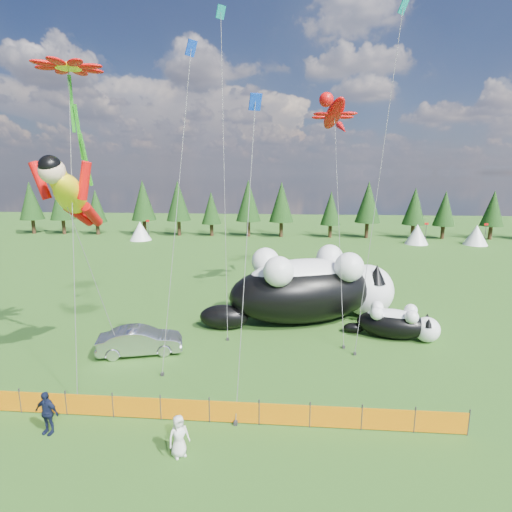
{
  "coord_description": "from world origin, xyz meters",
  "views": [
    {
      "loc": [
        4.06,
        -17.17,
        9.85
      ],
      "look_at": [
        2.29,
        4.0,
        5.42
      ],
      "focal_mm": 28.0,
      "sensor_mm": 36.0,
      "label": 1
    }
  ],
  "objects": [
    {
      "name": "ground",
      "position": [
        0.0,
        0.0,
        0.0
      ],
      "size": [
        160.0,
        160.0,
        0.0
      ],
      "primitive_type": "plane",
      "color": "#11390A",
      "rests_on": "ground"
    },
    {
      "name": "safety_fence",
      "position": [
        0.0,
        -3.0,
        0.5
      ],
      "size": [
        22.06,
        0.06,
        1.1
      ],
      "color": "#262626",
      "rests_on": "ground"
    },
    {
      "name": "tree_line",
      "position": [
        0.0,
        45.0,
        4.0
      ],
      "size": [
        90.0,
        4.0,
        8.0
      ],
      "primitive_type": null,
      "color": "black",
      "rests_on": "ground"
    },
    {
      "name": "festival_tents",
      "position": [
        11.0,
        40.0,
        1.4
      ],
      "size": [
        50.0,
        3.2,
        2.8
      ],
      "primitive_type": null,
      "color": "white",
      "rests_on": "ground"
    },
    {
      "name": "cat_large",
      "position": [
        5.66,
        8.81,
        2.33
      ],
      "size": [
        13.15,
        7.81,
        4.9
      ],
      "rotation": [
        0.0,
        0.0,
        0.33
      ],
      "color": "black",
      "rests_on": "ground"
    },
    {
      "name": "cat_small",
      "position": [
        10.65,
        6.24,
        0.96
      ],
      "size": [
        5.56,
        2.87,
        2.03
      ],
      "rotation": [
        0.0,
        0.0,
        -0.23
      ],
      "color": "black",
      "rests_on": "ground"
    },
    {
      "name": "car",
      "position": [
        -4.05,
        2.86,
        0.75
      ],
      "size": [
        4.81,
        2.75,
        1.5
      ],
      "primitive_type": "imported",
      "rotation": [
        0.0,
        0.0,
        1.84
      ],
      "color": "#B7B7BC",
      "rests_on": "ground"
    },
    {
      "name": "spectator_c",
      "position": [
        -5.07,
        -4.18,
        0.87
      ],
      "size": [
        1.1,
        0.71,
        1.73
      ],
      "primitive_type": "imported",
      "rotation": [
        0.0,
        0.0,
        -0.2
      ],
      "color": "#121833",
      "rests_on": "ground"
    },
    {
      "name": "spectator_e",
      "position": [
        0.32,
        -5.0,
        0.78
      ],
      "size": [
        0.9,
        0.85,
        1.55
      ],
      "primitive_type": "imported",
      "rotation": [
        0.0,
        0.0,
        0.64
      ],
      "color": "silver",
      "rests_on": "ground"
    },
    {
      "name": "superhero_kite",
      "position": [
        -5.83,
        0.29,
        8.87
      ],
      "size": [
        5.02,
        5.25,
        10.89
      ],
      "color": "yellow",
      "rests_on": "ground"
    },
    {
      "name": "gecko_kite",
      "position": [
        7.22,
        14.08,
        14.11
      ],
      "size": [
        4.07,
        13.16,
        16.96
      ],
      "color": "red",
      "rests_on": "ground"
    },
    {
      "name": "flower_kite",
      "position": [
        -5.69,
        0.84,
        14.22
      ],
      "size": [
        3.86,
        4.99,
        14.63
      ],
      "color": "red",
      "rests_on": "ground"
    },
    {
      "name": "diamond_kite_a",
      "position": [
        -1.14,
        4.46,
        15.4
      ],
      "size": [
        1.43,
        4.71,
        17.03
      ],
      "color": "blue",
      "rests_on": "ground"
    },
    {
      "name": "diamond_kite_b",
      "position": [
        10.1,
        7.9,
        18.01
      ],
      "size": [
        2.93,
        5.01,
        19.95
      ],
      "color": "#0C9088",
      "rests_on": "ground"
    },
    {
      "name": "diamond_kite_c",
      "position": [
        2.53,
        0.26,
        12.1
      ],
      "size": [
        1.06,
        3.88,
        13.57
      ],
      "color": "blue",
      "rests_on": "ground"
    },
    {
      "name": "diamond_kite_d",
      "position": [
        -0.63,
        11.29,
        19.3
      ],
      "size": [
        1.74,
        7.12,
        21.48
      ],
      "color": "#0C9088",
      "rests_on": "ground"
    }
  ]
}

